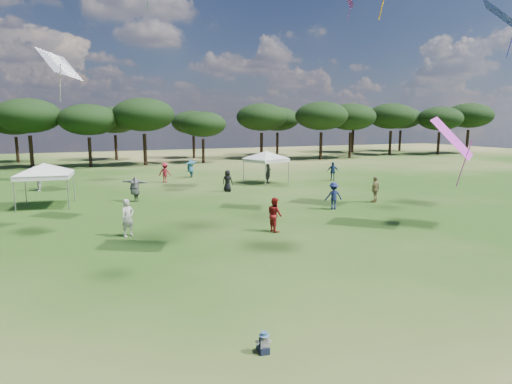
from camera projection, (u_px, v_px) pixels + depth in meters
tree_line at (132, 117)px, 50.56m from camera, size 108.78×17.63×7.77m
tent_left at (44, 165)px, 24.68m from camera, size 5.81×5.81×2.87m
tent_right at (266, 153)px, 34.19m from camera, size 5.23×5.23×2.91m
toddler at (264, 343)px, 9.22m from camera, size 0.34×0.37×0.49m
festival_crowd at (166, 183)px, 28.61m from camera, size 26.64×21.36×1.91m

